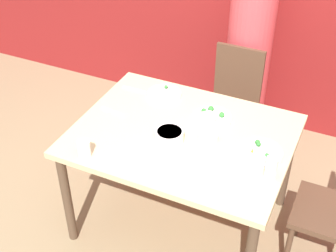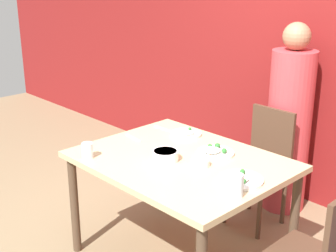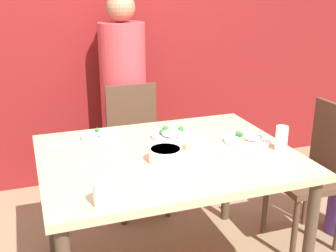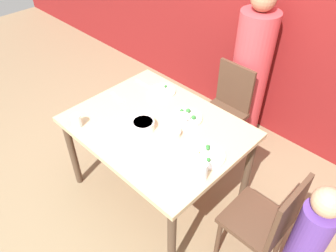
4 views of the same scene
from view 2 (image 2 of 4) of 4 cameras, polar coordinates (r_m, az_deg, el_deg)
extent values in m
cube|color=maroon|center=(4.07, 16.64, 9.35)|extent=(10.00, 0.06, 2.70)
cube|color=tan|center=(3.08, 1.58, -4.31)|extent=(1.33, 1.03, 0.04)
cylinder|color=#4C3828|center=(3.42, -11.34, -9.42)|extent=(0.06, 0.06, 0.74)
cylinder|color=#4C3828|center=(3.93, -0.07, -5.18)|extent=(0.06, 0.06, 0.74)
cylinder|color=#4C3828|center=(3.26, 15.11, -11.29)|extent=(0.06, 0.06, 0.74)
cube|color=#4C3323|center=(3.73, 10.71, -5.51)|extent=(0.40, 0.40, 0.04)
cube|color=#4C3323|center=(3.78, 12.59, -1.24)|extent=(0.38, 0.03, 0.46)
cylinder|color=#4C3323|center=(3.80, 6.99, -8.76)|extent=(0.04, 0.04, 0.43)
cylinder|color=#4C3323|center=(3.63, 11.07, -10.41)|extent=(0.04, 0.04, 0.43)
cylinder|color=#4C3323|center=(4.04, 9.99, -7.18)|extent=(0.04, 0.04, 0.43)
cylinder|color=#4C3323|center=(3.88, 13.94, -8.63)|extent=(0.04, 0.04, 0.43)
cylinder|color=#C63D42|center=(3.98, 14.45, -0.73)|extent=(0.36, 0.36, 1.35)
sphere|color=#9E7051|center=(3.79, 15.43, 10.51)|extent=(0.22, 0.22, 0.22)
cylinder|color=white|center=(3.03, -0.34, -3.63)|extent=(0.17, 0.17, 0.07)
cylinder|color=#BC5123|center=(3.02, -0.34, -3.08)|extent=(0.15, 0.15, 0.01)
cylinder|color=white|center=(3.15, 5.80, -3.28)|extent=(0.25, 0.25, 0.02)
ellipsoid|color=white|center=(3.13, 5.34, -2.94)|extent=(0.12, 0.12, 0.03)
sphere|color=#2D702D|center=(3.20, 6.05, -2.43)|extent=(0.04, 0.04, 0.04)
sphere|color=#2D702D|center=(3.12, 6.87, -3.02)|extent=(0.04, 0.04, 0.04)
cone|color=orange|center=(3.10, 5.16, -3.27)|extent=(0.02, 0.02, 0.02)
sphere|color=#2D702D|center=(3.19, 5.13, -2.48)|extent=(0.03, 0.03, 0.03)
cylinder|color=white|center=(3.49, 2.20, -0.96)|extent=(0.23, 0.23, 0.02)
ellipsoid|color=white|center=(3.46, 2.33, -0.80)|extent=(0.10, 0.10, 0.02)
sphere|color=#2D702D|center=(3.53, 2.68, -0.37)|extent=(0.03, 0.03, 0.03)
cone|color=orange|center=(3.45, 2.06, -0.84)|extent=(0.02, 0.02, 0.02)
cylinder|color=white|center=(2.79, 8.83, -6.50)|extent=(0.27, 0.27, 0.02)
ellipsoid|color=white|center=(2.75, 8.83, -6.32)|extent=(0.10, 0.10, 0.03)
cone|color=orange|center=(2.78, 7.95, -6.01)|extent=(0.02, 0.02, 0.03)
sphere|color=#2D702D|center=(2.82, 9.06, -5.70)|extent=(0.03, 0.03, 0.03)
sphere|color=#2D702D|center=(2.72, 9.19, -6.64)|extent=(0.03, 0.03, 0.03)
sphere|color=#2D702D|center=(2.84, 9.07, -5.51)|extent=(0.03, 0.03, 0.03)
cylinder|color=white|center=(2.97, 3.95, -4.45)|extent=(0.12, 0.12, 0.04)
cylinder|color=white|center=(2.96, 3.96, -4.12)|extent=(0.10, 0.10, 0.01)
cylinder|color=silver|center=(3.11, -9.79, -2.96)|extent=(0.07, 0.07, 0.10)
cylinder|color=silver|center=(2.58, 8.46, -7.21)|extent=(0.07, 0.07, 0.13)
cube|color=silver|center=(3.43, -4.28, -1.45)|extent=(0.18, 0.05, 0.01)
cube|color=silver|center=(3.62, -0.64, -0.31)|extent=(0.18, 0.02, 0.01)
camera|label=1|loc=(1.24, -58.62, 38.18)|focal=50.00mm
camera|label=3|loc=(2.69, -42.20, 6.86)|focal=45.00mm
camera|label=4|loc=(1.01, 9.02, 45.03)|focal=35.00mm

